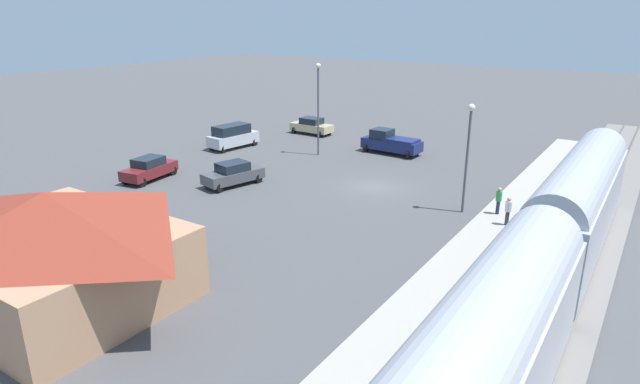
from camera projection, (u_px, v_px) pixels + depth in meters
name	position (u px, v px, depth m)	size (l,w,h in m)	color
ground_plane	(374.00, 187.00, 38.92)	(200.00, 200.00, 0.00)	#4C4C4F
railway_track	(582.00, 225.00, 31.58)	(4.80, 70.00, 0.30)	slate
platform	(513.00, 211.00, 33.65)	(3.20, 46.00, 0.30)	#A8A399
passenger_train	(544.00, 257.00, 21.06)	(2.93, 33.18, 4.98)	#ADB2BC
station_building	(52.00, 245.00, 22.78)	(10.99, 9.00, 5.01)	tan
pedestrian_on_platform	(499.00, 199.00, 32.50)	(0.36, 0.36, 1.71)	#23284C
pedestrian_waiting_far	(508.00, 209.00, 30.77)	(0.36, 0.36, 1.71)	#333338
sedan_charcoal	(233.00, 174.00, 39.04)	(2.86, 4.81, 1.74)	#47494F
sedan_tan	(312.00, 126.00, 55.82)	(4.56, 2.39, 1.74)	#C6B284
suv_silver	(233.00, 136.00, 49.94)	(2.57, 5.11, 2.22)	silver
pickup_navy	(391.00, 142.00, 47.99)	(5.49, 2.70, 2.14)	navy
sedan_maroon	(149.00, 168.00, 40.38)	(2.45, 4.71, 1.74)	maroon
light_pole_near_platform	(468.00, 145.00, 32.56)	(0.44, 0.44, 6.93)	#515156
light_pole_lot_center	(318.00, 99.00, 46.18)	(0.44, 0.44, 8.07)	#515156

